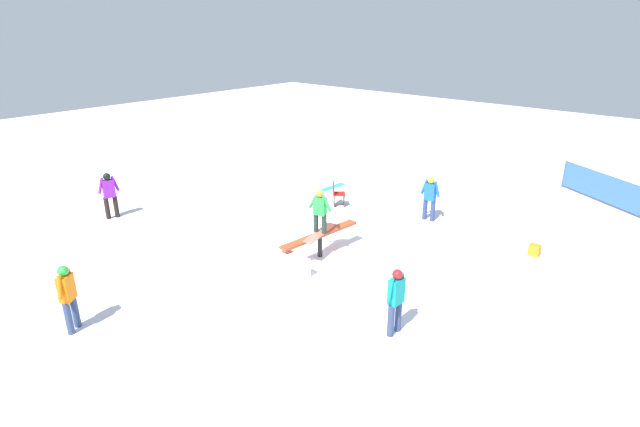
% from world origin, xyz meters
% --- Properties ---
extents(ground_plane, '(60.00, 60.00, 0.00)m').
position_xyz_m(ground_plane, '(0.00, 0.00, 0.00)').
color(ground_plane, white).
extents(rail_feature, '(2.78, 0.53, 0.72)m').
position_xyz_m(rail_feature, '(0.00, 0.00, 0.62)').
color(rail_feature, black).
rests_on(rail_feature, ground).
extents(snow_kicker_ramp, '(1.93, 1.65, 0.53)m').
position_xyz_m(snow_kicker_ramp, '(-1.95, 0.17, 0.27)').
color(snow_kicker_ramp, white).
rests_on(snow_kicker_ramp, ground).
extents(main_rider_on_rail, '(1.56, 0.72, 1.28)m').
position_xyz_m(main_rider_on_rail, '(0.00, 0.00, 1.34)').
color(main_rider_on_rail, '#F76859').
rests_on(main_rider_on_rail, rail_feature).
extents(bystander_teal, '(0.62, 0.23, 1.54)m').
position_xyz_m(bystander_teal, '(-1.79, -3.68, 0.87)').
color(bystander_teal, navy).
rests_on(bystander_teal, ground).
extents(bystander_purple, '(0.70, 0.32, 1.59)m').
position_xyz_m(bystander_purple, '(-2.41, 7.32, 0.89)').
color(bystander_purple, black).
rests_on(bystander_purple, ground).
extents(bystander_orange, '(0.56, 0.46, 1.56)m').
position_xyz_m(bystander_orange, '(-6.28, 1.68, 0.88)').
color(bystander_orange, navy).
rests_on(bystander_orange, ground).
extents(bystander_blue, '(0.25, 0.69, 1.53)m').
position_xyz_m(bystander_blue, '(4.51, -0.95, 0.86)').
color(bystander_blue, navy).
rests_on(bystander_blue, ground).
extents(loose_snowboard_cyan, '(1.33, 0.34, 0.02)m').
position_xyz_m(loose_snowboard_cyan, '(5.07, 3.73, 0.01)').
color(loose_snowboard_cyan, '#26ACD6').
rests_on(loose_snowboard_cyan, ground).
extents(folding_chair, '(0.62, 0.62, 0.88)m').
position_xyz_m(folding_chair, '(3.55, 2.24, 0.41)').
color(folding_chair, '#3F3F44').
rests_on(folding_chair, ground).
extents(backpack_on_snow, '(0.23, 0.31, 0.34)m').
position_xyz_m(backpack_on_snow, '(4.08, -4.63, 0.17)').
color(backpack_on_snow, orange).
rests_on(backpack_on_snow, ground).
extents(safety_fence, '(2.62, 4.20, 1.10)m').
position_xyz_m(safety_fence, '(9.94, -5.34, 0.60)').
color(safety_fence, blue).
rests_on(safety_fence, ground).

